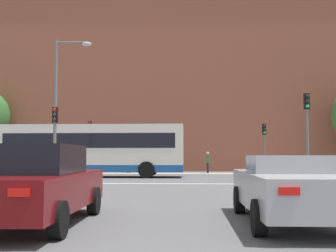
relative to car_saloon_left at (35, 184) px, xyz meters
name	(u,v)px	position (x,y,z in m)	size (l,w,h in m)	color
stop_line_strip	(176,184)	(2.48, 12.08, -0.80)	(9.89, 0.30, 0.01)	silver
far_pavement	(180,173)	(2.48, 23.41, -0.80)	(70.99, 2.50, 0.01)	#A09B91
brick_civic_building	(171,69)	(1.31, 33.91, 9.32)	(43.84, 13.49, 22.67)	brown
car_saloon_left	(35,184)	(0.00, 0.00, 0.00)	(2.10, 4.75, 1.60)	#600C0F
car_roadster_right	(290,188)	(5.18, 0.45, -0.09)	(1.98, 4.72, 1.39)	#9E9EA3
bus_crossing_lead	(93,149)	(-2.96, 17.97, 0.95)	(11.46, 2.78, 3.26)	silver
traffic_light_near_right	(307,123)	(8.98, 12.72, 2.18)	(0.26, 0.31, 4.46)	slate
traffic_light_far_left	(90,138)	(-4.21, 22.39, 1.82)	(0.26, 0.31, 3.88)	slate
traffic_light_near_left	(55,131)	(-3.71, 12.69, 1.79)	(0.26, 0.31, 3.83)	slate
traffic_light_far_right	(264,140)	(8.64, 22.65, 1.69)	(0.26, 0.31, 3.67)	slate
street_lamp_junction	(61,95)	(-3.40, 12.68, 3.64)	(1.92, 0.36, 7.34)	slate
pedestrian_waiting	(208,161)	(4.56, 23.98, 0.14)	(0.27, 0.42, 1.63)	black
pedestrian_walking_east	(129,160)	(-1.52, 24.13, 0.16)	(0.46, 0.38, 1.65)	black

